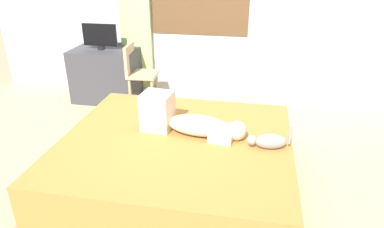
{
  "coord_description": "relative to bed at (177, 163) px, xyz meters",
  "views": [
    {
      "loc": [
        0.7,
        -2.45,
        1.95
      ],
      "look_at": [
        0.17,
        0.31,
        0.65
      ],
      "focal_mm": 32.51,
      "sensor_mm": 36.0,
      "label": 1
    }
  ],
  "objects": [
    {
      "name": "ground_plane",
      "position": [
        -0.07,
        -0.11,
        -0.25
      ],
      "size": [
        16.0,
        16.0,
        0.0
      ],
      "primitive_type": "plane",
      "color": "tan"
    },
    {
      "name": "bed",
      "position": [
        0.0,
        0.0,
        0.0
      ],
      "size": [
        2.01,
        1.85,
        0.5
      ],
      "color": "#997A56",
      "rests_on": "ground"
    },
    {
      "name": "person_lying",
      "position": [
        0.07,
        0.13,
        0.37
      ],
      "size": [
        0.94,
        0.35,
        0.34
      ],
      "color": "#CCB299",
      "rests_on": "bed"
    },
    {
      "name": "cat",
      "position": [
        0.77,
        -0.02,
        0.32
      ],
      "size": [
        0.36,
        0.15,
        0.21
      ],
      "color": "gray",
      "rests_on": "bed"
    },
    {
      "name": "desk",
      "position": [
        -1.46,
        1.84,
        0.12
      ],
      "size": [
        0.9,
        0.56,
        0.74
      ],
      "color": "#38383D",
      "rests_on": "ground"
    },
    {
      "name": "tv_monitor",
      "position": [
        -1.49,
        1.84,
        0.68
      ],
      "size": [
        0.48,
        0.1,
        0.35
      ],
      "color": "black",
      "rests_on": "desk"
    },
    {
      "name": "cup",
      "position": [
        -1.09,
        1.87,
        0.54
      ],
      "size": [
        0.06,
        0.06,
        0.09
      ],
      "primitive_type": "cylinder",
      "color": "teal",
      "rests_on": "desk"
    },
    {
      "name": "chair_by_desk",
      "position": [
        -0.94,
        1.71,
        0.26
      ],
      "size": [
        0.41,
        0.41,
        0.86
      ],
      "color": "tan",
      "rests_on": "ground"
    },
    {
      "name": "curtain_left",
      "position": [
        -1.07,
        2.12,
        0.97
      ],
      "size": [
        0.44,
        0.06,
        2.43
      ],
      "primitive_type": "cube",
      "color": "#ADCC75",
      "rests_on": "ground"
    }
  ]
}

